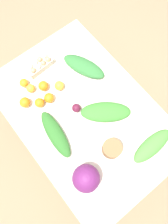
# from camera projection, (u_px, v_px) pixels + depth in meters

# --- Properties ---
(ground_plane) EXTENTS (8.00, 8.00, 0.00)m
(ground_plane) POSITION_uv_depth(u_px,v_px,m) (84.00, 134.00, 2.38)
(ground_plane) COLOR #937A5B
(dining_table) EXTENTS (1.45, 0.98, 0.75)m
(dining_table) POSITION_uv_depth(u_px,v_px,m) (84.00, 116.00, 1.75)
(dining_table) COLOR silver
(dining_table) RESTS_ON ground_plane
(cabbage_purple) EXTENTS (0.19, 0.19, 0.19)m
(cabbage_purple) POSITION_uv_depth(u_px,v_px,m) (86.00, 178.00, 1.43)
(cabbage_purple) COLOR #6B2366
(cabbage_purple) RESTS_ON dining_table
(egg_carton) EXTENTS (0.11, 0.23, 0.09)m
(egg_carton) POSITION_uv_depth(u_px,v_px,m) (40.00, 65.00, 1.75)
(egg_carton) COLOR beige
(egg_carton) RESTS_ON dining_table
(paper_bag) EXTENTS (0.14, 0.14, 0.10)m
(paper_bag) POSITION_uv_depth(u_px,v_px,m) (112.00, 149.00, 1.53)
(paper_bag) COLOR olive
(paper_bag) RESTS_ON dining_table
(greens_bunch_scallion) EXTENTS (0.35, 0.40, 0.08)m
(greens_bunch_scallion) POSITION_uv_depth(u_px,v_px,m) (106.00, 112.00, 1.63)
(greens_bunch_scallion) COLOR #3D8433
(greens_bunch_scallion) RESTS_ON dining_table
(greens_bunch_dandelion) EXTENTS (0.40, 0.16, 0.07)m
(greens_bunch_dandelion) POSITION_uv_depth(u_px,v_px,m) (56.00, 134.00, 1.58)
(greens_bunch_dandelion) COLOR #2D6B28
(greens_bunch_dandelion) RESTS_ON dining_table
(greens_bunch_beet_tops) EXTENTS (0.13, 0.35, 0.08)m
(greens_bunch_beet_tops) POSITION_uv_depth(u_px,v_px,m) (152.00, 146.00, 1.55)
(greens_bunch_beet_tops) COLOR #4C933D
(greens_bunch_beet_tops) RESTS_ON dining_table
(greens_bunch_chard) EXTENTS (0.39, 0.27, 0.07)m
(greens_bunch_chard) POSITION_uv_depth(u_px,v_px,m) (84.00, 66.00, 1.75)
(greens_bunch_chard) COLOR #337538
(greens_bunch_chard) RESTS_ON dining_table
(beet_root) EXTENTS (0.07, 0.07, 0.07)m
(beet_root) POSITION_uv_depth(u_px,v_px,m) (76.00, 108.00, 1.64)
(beet_root) COLOR #5B1933
(beet_root) RESTS_ON dining_table
(orange_0) EXTENTS (0.08, 0.08, 0.08)m
(orange_0) POSITION_uv_depth(u_px,v_px,m) (43.00, 86.00, 1.69)
(orange_0) COLOR orange
(orange_0) RESTS_ON dining_table
(orange_1) EXTENTS (0.07, 0.07, 0.07)m
(orange_1) POSITION_uv_depth(u_px,v_px,m) (24.00, 83.00, 1.70)
(orange_1) COLOR orange
(orange_1) RESTS_ON dining_table
(orange_2) EXTENTS (0.07, 0.07, 0.07)m
(orange_2) POSITION_uv_depth(u_px,v_px,m) (39.00, 103.00, 1.65)
(orange_2) COLOR orange
(orange_2) RESTS_ON dining_table
(orange_3) EXTENTS (0.07, 0.07, 0.07)m
(orange_3) POSITION_uv_depth(u_px,v_px,m) (31.00, 88.00, 1.69)
(orange_3) COLOR #F9A833
(orange_3) RESTS_ON dining_table
(orange_4) EXTENTS (0.08, 0.08, 0.08)m
(orange_4) POSITION_uv_depth(u_px,v_px,m) (25.00, 102.00, 1.65)
(orange_4) COLOR orange
(orange_4) RESTS_ON dining_table
(orange_5) EXTENTS (0.08, 0.08, 0.08)m
(orange_5) POSITION_uv_depth(u_px,v_px,m) (49.00, 98.00, 1.66)
(orange_5) COLOR orange
(orange_5) RESTS_ON dining_table
(orange_6) EXTENTS (0.07, 0.07, 0.07)m
(orange_6) POSITION_uv_depth(u_px,v_px,m) (59.00, 86.00, 1.69)
(orange_6) COLOR #F9A833
(orange_6) RESTS_ON dining_table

